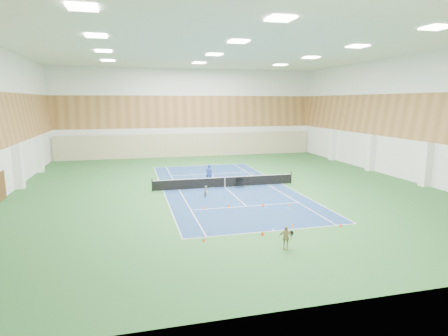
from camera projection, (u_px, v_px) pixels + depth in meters
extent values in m
plane|color=#285F2B|center=(225.00, 187.00, 33.52)|extent=(40.00, 40.00, 0.00)
cube|color=navy|center=(225.00, 187.00, 33.51)|extent=(10.97, 23.77, 0.01)
cube|color=#C6B793|center=(190.00, 145.00, 52.08)|extent=(35.40, 0.16, 3.20)
cube|color=#593319|center=(1.00, 186.00, 28.98)|extent=(0.08, 1.80, 2.20)
imported|color=navy|center=(209.00, 173.00, 35.48)|extent=(0.71, 0.55, 1.72)
imported|color=gray|center=(206.00, 191.00, 29.89)|extent=(0.59, 0.59, 0.97)
imported|color=tan|center=(286.00, 238.00, 19.37)|extent=(0.79, 0.54, 1.25)
cone|color=orange|center=(204.00, 208.00, 26.70)|extent=(0.18, 0.18, 0.19)
cone|color=#E0620B|center=(229.00, 205.00, 27.18)|extent=(0.22, 0.22, 0.24)
cone|color=#E1460B|center=(263.00, 205.00, 27.34)|extent=(0.23, 0.23, 0.25)
cone|color=orange|center=(290.00, 204.00, 27.65)|extent=(0.20, 0.20, 0.22)
cone|color=#EC520C|center=(204.00, 240.00, 20.53)|extent=(0.19, 0.19, 0.21)
cone|color=#DB420B|center=(263.00, 233.00, 21.45)|extent=(0.23, 0.23, 0.25)
cone|color=orange|center=(292.00, 225.00, 22.91)|extent=(0.18, 0.18, 0.20)
cone|color=#D54B0B|center=(341.00, 225.00, 22.92)|extent=(0.18, 0.18, 0.20)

